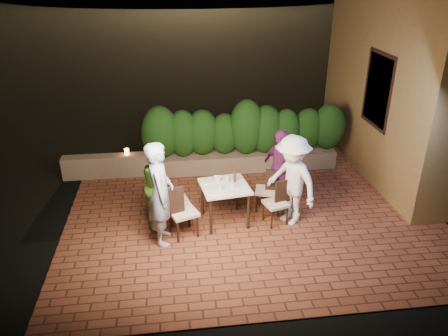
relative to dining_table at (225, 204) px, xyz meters
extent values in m
plane|color=black|center=(0.57, -0.08, -0.40)|extent=(400.00, 400.00, 0.00)
cube|color=brown|center=(0.57, 0.42, -0.45)|extent=(7.00, 6.00, 0.15)
cube|color=olive|center=(4.17, 1.92, 2.12)|extent=(1.60, 5.00, 5.00)
cube|color=black|center=(3.39, 1.42, 1.62)|extent=(0.08, 1.00, 1.40)
cube|color=black|center=(3.38, 1.42, 1.62)|extent=(0.06, 1.15, 1.55)
cube|color=#77604C|center=(0.77, 2.22, -0.17)|extent=(4.20, 0.55, 0.40)
cube|color=#77604C|center=(-2.23, 2.22, -0.12)|extent=(2.20, 0.30, 0.50)
ellipsoid|color=black|center=(2.57, 59.92, -4.38)|extent=(52.00, 40.00, 22.00)
cylinder|color=white|center=(-0.22, -0.26, 0.38)|extent=(0.22, 0.22, 0.01)
cylinder|color=white|center=(-0.34, 0.19, 0.38)|extent=(0.24, 0.24, 0.01)
cylinder|color=white|center=(0.32, -0.16, 0.38)|extent=(0.20, 0.20, 0.01)
cylinder|color=white|center=(0.25, 0.26, 0.38)|extent=(0.22, 0.22, 0.01)
cylinder|color=white|center=(-0.01, 0.03, 0.38)|extent=(0.21, 0.21, 0.01)
cylinder|color=white|center=(0.05, -0.30, 0.38)|extent=(0.23, 0.23, 0.01)
cylinder|color=silver|center=(-0.10, -0.17, 0.43)|extent=(0.07, 0.07, 0.11)
cylinder|color=silver|center=(-0.10, 0.15, 0.42)|extent=(0.06, 0.06, 0.10)
cylinder|color=silver|center=(0.13, -0.10, 0.42)|extent=(0.06, 0.06, 0.10)
cylinder|color=silver|center=(0.06, 0.15, 0.43)|extent=(0.07, 0.07, 0.12)
imported|color=white|center=(-0.10, 0.26, 0.40)|extent=(0.20, 0.20, 0.04)
imported|color=#A4B7D3|center=(-1.13, -0.48, 0.54)|extent=(0.44, 0.67, 1.83)
imported|color=#69B538|center=(-1.17, 0.13, 0.38)|extent=(0.66, 0.80, 1.51)
imported|color=white|center=(1.19, -0.16, 0.48)|extent=(1.11, 1.27, 1.70)
imported|color=#6A2363|center=(1.10, 0.41, 0.44)|extent=(0.71, 1.03, 1.62)
cylinder|color=orange|center=(-1.91, 2.22, 0.20)|extent=(0.10, 0.10, 0.14)
camera|label=1|loc=(-0.90, -6.89, 4.00)|focal=35.00mm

